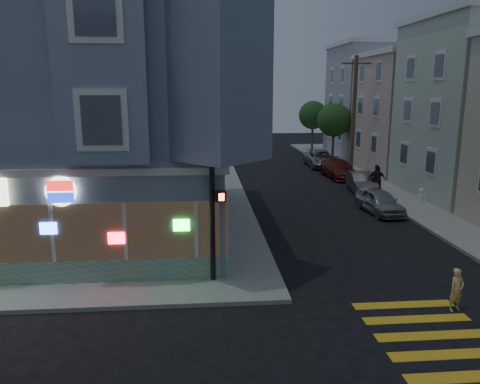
{
  "coord_description": "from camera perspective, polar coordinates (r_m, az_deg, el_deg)",
  "views": [
    {
      "loc": [
        0.2,
        -11.54,
        6.69
      ],
      "look_at": [
        1.77,
        7.02,
        2.57
      ],
      "focal_mm": 35.0,
      "sensor_mm": 36.0,
      "label": 1
    }
  ],
  "objects": [
    {
      "name": "parked_car_d",
      "position": [
        41.51,
        9.88,
        4.0
      ],
      "size": [
        2.43,
        5.12,
        1.41
      ],
      "primitive_type": "imported",
      "rotation": [
        0.0,
        0.0,
        -0.02
      ],
      "color": "#959A9E",
      "rests_on": "ground"
    },
    {
      "name": "corner_building",
      "position": [
        23.38,
        -20.51,
        9.56
      ],
      "size": [
        14.6,
        14.6,
        11.4
      ],
      "color": "slate",
      "rests_on": "sidewalk_nw"
    },
    {
      "name": "parked_car_a",
      "position": [
        26.69,
        16.68,
        -1.13
      ],
      "size": [
        1.87,
        3.94,
        1.3
      ],
      "primitive_type": "imported",
      "rotation": [
        0.0,
        0.0,
        0.09
      ],
      "color": "#969A9D",
      "rests_on": "ground"
    },
    {
      "name": "sidewalk_nw",
      "position": [
        37.74,
        -26.03,
        1.11
      ],
      "size": [
        33.0,
        42.0,
        0.15
      ],
      "primitive_type": "cube",
      "color": "gray",
      "rests_on": "ground"
    },
    {
      "name": "parked_car_c",
      "position": [
        36.57,
        11.94,
        2.75
      ],
      "size": [
        2.21,
        4.82,
        1.36
      ],
      "primitive_type": "imported",
      "rotation": [
        0.0,
        0.0,
        0.07
      ],
      "color": "#5E1D15",
      "rests_on": "ground"
    },
    {
      "name": "running_child",
      "position": [
        16.05,
        24.91,
        -10.75
      ],
      "size": [
        0.56,
        0.44,
        1.36
      ],
      "primitive_type": "imported",
      "rotation": [
        0.0,
        0.0,
        0.27
      ],
      "color": "#F1D17B",
      "rests_on": "ground"
    },
    {
      "name": "utility_pole",
      "position": [
        37.49,
        13.7,
        9.24
      ],
      "size": [
        2.2,
        0.3,
        9.0
      ],
      "color": "#4C3826",
      "rests_on": "sidewalk_ne"
    },
    {
      "name": "traffic_signal",
      "position": [
        15.51,
        -3.36,
        2.01
      ],
      "size": [
        0.69,
        0.62,
        5.51
      ],
      "rotation": [
        0.0,
        0.0,
        0.27
      ],
      "color": "black",
      "rests_on": "sidewalk_nw"
    },
    {
      "name": "street_tree_near",
      "position": [
        43.33,
        11.39,
        8.59
      ],
      "size": [
        3.0,
        3.0,
        5.3
      ],
      "color": "#4C3826",
      "rests_on": "sidewalk_ne"
    },
    {
      "name": "pedestrian_b",
      "position": [
        30.88,
        16.33,
        1.49
      ],
      "size": [
        1.14,
        0.6,
        1.85
      ],
      "primitive_type": "imported",
      "rotation": [
        0.0,
        0.0,
        3.0
      ],
      "color": "#242129",
      "rests_on": "sidewalk_ne"
    },
    {
      "name": "row_house_d",
      "position": [
        49.48,
        18.44,
        10.36
      ],
      "size": [
        12.0,
        8.6,
        10.5
      ],
      "primitive_type": "cube",
      "color": "#97909E",
      "rests_on": "sidewalk_ne"
    },
    {
      "name": "ground",
      "position": [
        13.34,
        -5.3,
        -17.68
      ],
      "size": [
        120.0,
        120.0,
        0.0
      ],
      "primitive_type": "plane",
      "color": "black",
      "rests_on": "ground"
    },
    {
      "name": "fire_hydrant",
      "position": [
        29.32,
        21.18,
        -0.36
      ],
      "size": [
        0.5,
        0.29,
        0.87
      ],
      "color": "white",
      "rests_on": "sidewalk_ne"
    },
    {
      "name": "street_tree_far",
      "position": [
        51.05,
        8.89,
        9.24
      ],
      "size": [
        3.0,
        3.0,
        5.3
      ],
      "color": "#4C3826",
      "rests_on": "sidewalk_ne"
    },
    {
      "name": "parked_car_b",
      "position": [
        31.71,
        14.6,
        1.12
      ],
      "size": [
        1.87,
        4.19,
        1.34
      ],
      "primitive_type": "imported",
      "rotation": [
        0.0,
        0.0,
        -0.12
      ],
      "color": "#3A3C3F",
      "rests_on": "ground"
    },
    {
      "name": "row_house_c",
      "position": [
        41.37,
        23.26,
        8.66
      ],
      "size": [
        12.0,
        8.6,
        9.0
      ],
      "primitive_type": "cube",
      "color": "tan",
      "rests_on": "sidewalk_ne"
    },
    {
      "name": "pedestrian_a",
      "position": [
        31.24,
        16.29,
        1.45
      ],
      "size": [
        0.96,
        0.84,
        1.68
      ],
      "primitive_type": "imported",
      "rotation": [
        0.0,
        0.0,
        3.43
      ],
      "color": "black",
      "rests_on": "sidewalk_ne"
    }
  ]
}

